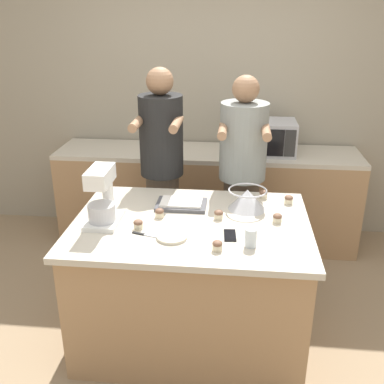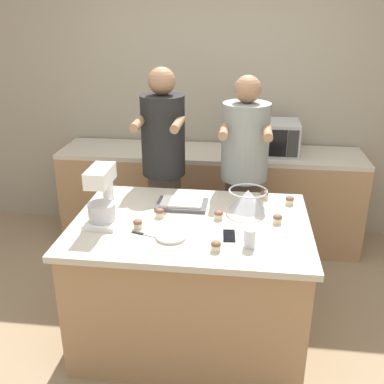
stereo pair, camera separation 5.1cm
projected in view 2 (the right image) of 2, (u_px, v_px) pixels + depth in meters
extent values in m
plane|color=#937A5B|center=(191.00, 333.00, 3.19)|extent=(16.00, 16.00, 0.00)
cube|color=gray|center=(214.00, 97.00, 4.31)|extent=(10.00, 0.06, 2.70)
cube|color=#A87F56|center=(191.00, 283.00, 3.03)|extent=(1.44, 1.02, 0.84)
cube|color=beige|center=(191.00, 224.00, 2.86)|extent=(1.50, 1.08, 0.04)
cube|color=#A87F56|center=(209.00, 198.00, 4.34)|extent=(2.80, 0.60, 0.87)
cube|color=beige|center=(210.00, 153.00, 4.17)|extent=(2.80, 0.60, 0.04)
cylinder|color=brown|center=(165.00, 226.00, 3.73)|extent=(0.26, 0.26, 0.93)
cylinder|color=black|center=(163.00, 135.00, 3.44)|extent=(0.34, 0.34, 0.62)
sphere|color=#936B4C|center=(162.00, 81.00, 3.28)|extent=(0.20, 0.20, 0.20)
cylinder|color=#936B4C|center=(139.00, 123.00, 3.24)|extent=(0.06, 0.34, 0.06)
cylinder|color=#936B4C|center=(178.00, 124.00, 3.21)|extent=(0.06, 0.34, 0.06)
cylinder|color=brown|center=(241.00, 231.00, 3.66)|extent=(0.28, 0.28, 0.92)
cylinder|color=gray|center=(245.00, 142.00, 3.37)|extent=(0.36, 0.36, 0.58)
sphere|color=#936B4C|center=(248.00, 89.00, 3.23)|extent=(0.20, 0.20, 0.20)
cylinder|color=#936B4C|center=(224.00, 130.00, 3.19)|extent=(0.06, 0.34, 0.06)
cylinder|color=#936B4C|center=(268.00, 132.00, 3.15)|extent=(0.06, 0.34, 0.06)
cube|color=white|center=(104.00, 219.00, 2.85)|extent=(0.20, 0.30, 0.03)
cylinder|color=white|center=(108.00, 193.00, 2.90)|extent=(0.07, 0.07, 0.24)
cube|color=white|center=(100.00, 176.00, 2.72)|extent=(0.13, 0.26, 0.10)
cylinder|color=#BCBCC1|center=(102.00, 212.00, 2.79)|extent=(0.17, 0.17, 0.11)
cone|color=#BCBCC1|center=(248.00, 200.00, 3.00)|extent=(0.25, 0.25, 0.14)
torus|color=#BCBCC1|center=(248.00, 191.00, 2.98)|extent=(0.26, 0.26, 0.01)
cube|color=#4C4C51|center=(182.00, 205.00, 3.07)|extent=(0.34, 0.22, 0.02)
cube|color=white|center=(182.00, 202.00, 3.06)|extent=(0.28, 0.18, 0.02)
cube|color=#B7B7BC|center=(272.00, 137.00, 4.04)|extent=(0.47, 0.37, 0.30)
cube|color=black|center=(268.00, 143.00, 3.87)|extent=(0.32, 0.01, 0.24)
cube|color=#2D2D2D|center=(293.00, 144.00, 3.85)|extent=(0.09, 0.01, 0.24)
cube|color=black|center=(229.00, 236.00, 2.67)|extent=(0.08, 0.15, 0.01)
cube|color=black|center=(229.00, 235.00, 2.66)|extent=(0.07, 0.13, 0.00)
cylinder|color=silver|center=(250.00, 238.00, 2.53)|extent=(0.07, 0.07, 0.11)
cylinder|color=beige|center=(171.00, 237.00, 2.65)|extent=(0.18, 0.18, 0.02)
cube|color=#BCBCC1|center=(154.00, 236.00, 2.66)|extent=(0.14, 0.06, 0.01)
cube|color=black|center=(138.00, 233.00, 2.70)|extent=(0.08, 0.04, 0.01)
cylinder|color=beige|center=(277.00, 221.00, 2.82)|extent=(0.06, 0.06, 0.04)
ellipsoid|color=brown|center=(278.00, 217.00, 2.81)|extent=(0.06, 0.06, 0.03)
cylinder|color=beige|center=(138.00, 226.00, 2.76)|extent=(0.06, 0.06, 0.04)
ellipsoid|color=brown|center=(138.00, 222.00, 2.75)|extent=(0.06, 0.06, 0.03)
cylinder|color=beige|center=(160.00, 214.00, 2.91)|extent=(0.06, 0.06, 0.04)
ellipsoid|color=brown|center=(160.00, 211.00, 2.90)|extent=(0.06, 0.06, 0.03)
cylinder|color=beige|center=(290.00, 202.00, 3.10)|extent=(0.06, 0.06, 0.04)
ellipsoid|color=brown|center=(290.00, 198.00, 3.09)|extent=(0.06, 0.06, 0.03)
cylinder|color=beige|center=(264.00, 196.00, 3.19)|extent=(0.06, 0.06, 0.04)
ellipsoid|color=brown|center=(265.00, 193.00, 3.18)|extent=(0.06, 0.06, 0.03)
cylinder|color=beige|center=(216.00, 248.00, 2.50)|extent=(0.06, 0.06, 0.04)
ellipsoid|color=brown|center=(216.00, 244.00, 2.49)|extent=(0.06, 0.06, 0.03)
cylinder|color=beige|center=(219.00, 217.00, 2.88)|extent=(0.06, 0.06, 0.04)
ellipsoid|color=brown|center=(219.00, 213.00, 2.87)|extent=(0.06, 0.06, 0.03)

